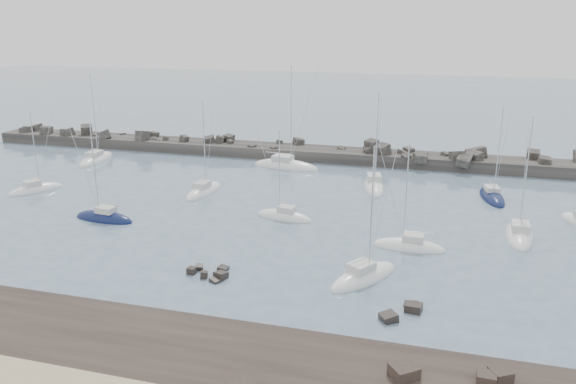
# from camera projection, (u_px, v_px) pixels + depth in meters

# --- Properties ---
(ground) EXTENTS (400.00, 400.00, 0.00)m
(ground) POSITION_uv_depth(u_px,v_px,m) (275.00, 245.00, 58.26)
(ground) COLOR slate
(ground) RESTS_ON ground
(rock_shelf) EXTENTS (140.00, 12.00, 1.82)m
(rock_shelf) POSITION_uv_depth(u_px,v_px,m) (181.00, 364.00, 37.99)
(rock_shelf) COLOR black
(rock_shelf) RESTS_ON ground
(rock_cluster_near) EXTENTS (4.03, 3.55, 1.01)m
(rock_cluster_near) POSITION_uv_depth(u_px,v_px,m) (212.00, 274.00, 51.08)
(rock_cluster_near) COLOR black
(rock_cluster_near) RESTS_ON ground
(rock_cluster_far) EXTENTS (3.39, 3.86, 1.28)m
(rock_cluster_far) POSITION_uv_depth(u_px,v_px,m) (406.00, 312.00, 44.68)
(rock_cluster_far) COLOR black
(rock_cluster_far) RESTS_ON ground
(breakwater) EXTENTS (115.00, 7.86, 5.28)m
(breakwater) POSITION_uv_depth(u_px,v_px,m) (296.00, 156.00, 95.14)
(breakwater) COLOR #2F2C29
(breakwater) RESTS_ON ground
(sailboat_0) EXTENTS (5.64, 7.42, 11.65)m
(sailboat_0) POSITION_uv_depth(u_px,v_px,m) (36.00, 190.00, 76.41)
(sailboat_0) COLOR white
(sailboat_0) RESTS_ON ground
(sailboat_1) EXTENTS (3.89, 9.96, 15.27)m
(sailboat_1) POSITION_uv_depth(u_px,v_px,m) (96.00, 160.00, 92.96)
(sailboat_1) COLOR white
(sailboat_1) RESTS_ON ground
(sailboat_2) EXTENTS (7.78, 2.96, 12.22)m
(sailboat_2) POSITION_uv_depth(u_px,v_px,m) (104.00, 219.00, 65.44)
(sailboat_2) COLOR #101B44
(sailboat_2) RESTS_ON ground
(sailboat_3) EXTENTS (3.44, 8.62, 13.30)m
(sailboat_3) POSITION_uv_depth(u_px,v_px,m) (204.00, 192.00, 75.78)
(sailboat_3) COLOR white
(sailboat_3) RESTS_ON ground
(sailboat_4) EXTENTS (11.26, 4.77, 17.11)m
(sailboat_4) POSITION_uv_depth(u_px,v_px,m) (286.00, 167.00, 88.72)
(sailboat_4) COLOR white
(sailboat_4) RESTS_ON ground
(sailboat_5) EXTENTS (7.32, 3.34, 11.33)m
(sailboat_5) POSITION_uv_depth(u_px,v_px,m) (284.00, 217.00, 65.96)
(sailboat_5) COLOR white
(sailboat_5) RESTS_ON ground
(sailboat_6) EXTENTS (4.64, 9.41, 14.42)m
(sailboat_6) POSITION_uv_depth(u_px,v_px,m) (374.00, 187.00, 77.76)
(sailboat_6) COLOR white
(sailboat_6) RESTS_ON ground
(sailboat_7) EXTENTS (6.63, 8.31, 13.15)m
(sailboat_7) POSITION_uv_depth(u_px,v_px,m) (364.00, 278.00, 50.45)
(sailboat_7) COLOR white
(sailboat_7) RESTS_ON ground
(sailboat_8) EXTENTS (4.01, 8.62, 13.08)m
(sailboat_8) POSITION_uv_depth(u_px,v_px,m) (492.00, 197.00, 73.31)
(sailboat_8) COLOR #101B44
(sailboat_8) RESTS_ON ground
(sailboat_9) EXTENTS (7.46, 2.47, 11.86)m
(sailboat_9) POSITION_uv_depth(u_px,v_px,m) (409.00, 247.00, 57.24)
(sailboat_9) COLOR white
(sailboat_9) RESTS_ON ground
(sailboat_10) EXTENTS (3.10, 8.90, 13.98)m
(sailboat_10) POSITION_uv_depth(u_px,v_px,m) (519.00, 236.00, 60.29)
(sailboat_10) COLOR white
(sailboat_10) RESTS_ON ground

